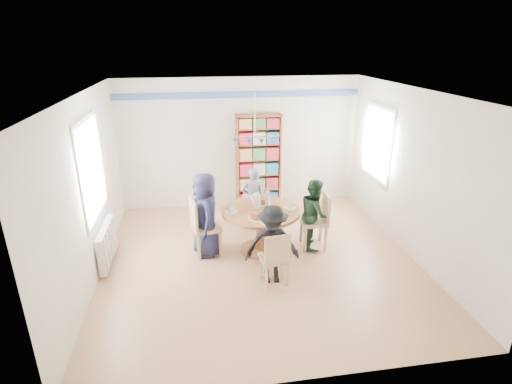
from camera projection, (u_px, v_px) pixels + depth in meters
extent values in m
plane|color=#A87B58|center=(260.00, 260.00, 6.55)|extent=(5.00, 5.00, 0.00)
plane|color=white|center=(261.00, 92.00, 5.58)|extent=(5.00, 5.00, 0.00)
plane|color=white|center=(240.00, 143.00, 8.37)|extent=(5.00, 0.00, 5.00)
plane|color=white|center=(305.00, 271.00, 3.76)|extent=(5.00, 0.00, 5.00)
plane|color=white|center=(88.00, 192.00, 5.70)|extent=(0.00, 5.00, 5.00)
plane|color=white|center=(413.00, 175.00, 6.43)|extent=(0.00, 5.00, 5.00)
cube|color=#355194|center=(240.00, 95.00, 7.99)|extent=(5.00, 0.02, 0.12)
cube|color=white|center=(91.00, 169.00, 5.88)|extent=(0.03, 1.32, 1.52)
cube|color=white|center=(92.00, 169.00, 5.89)|extent=(0.01, 1.20, 1.40)
cube|color=white|center=(378.00, 143.00, 7.56)|extent=(0.03, 1.12, 1.42)
cube|color=white|center=(377.00, 143.00, 7.55)|extent=(0.01, 1.00, 1.30)
cylinder|color=gold|center=(255.00, 113.00, 6.18)|extent=(0.01, 0.01, 0.75)
cylinder|color=gold|center=(255.00, 137.00, 6.31)|extent=(0.80, 0.02, 0.02)
cone|color=#3C63AA|center=(236.00, 142.00, 6.29)|extent=(0.11, 0.11, 0.10)
cone|color=#3C63AA|center=(249.00, 142.00, 6.32)|extent=(0.11, 0.11, 0.10)
cone|color=#3C63AA|center=(261.00, 141.00, 6.35)|extent=(0.11, 0.11, 0.10)
cone|color=#3C63AA|center=(273.00, 141.00, 6.38)|extent=(0.11, 0.11, 0.10)
cube|color=silver|center=(107.00, 244.00, 6.34)|extent=(0.10, 1.00, 0.60)
cube|color=silver|center=(106.00, 256.00, 5.98)|extent=(0.02, 0.06, 0.56)
cube|color=silver|center=(109.00, 250.00, 6.17)|extent=(0.02, 0.06, 0.56)
cube|color=silver|center=(111.00, 244.00, 6.35)|extent=(0.02, 0.06, 0.56)
cube|color=silver|center=(113.00, 238.00, 6.54)|extent=(0.02, 0.06, 0.56)
cube|color=silver|center=(115.00, 232.00, 6.72)|extent=(0.02, 0.06, 0.56)
cylinder|color=#935830|center=(261.00, 211.00, 6.61)|extent=(1.30, 1.30, 0.05)
cylinder|color=#935830|center=(261.00, 232.00, 6.74)|extent=(0.16, 0.16, 0.70)
cylinder|color=#935830|center=(261.00, 249.00, 6.86)|extent=(0.70, 0.70, 0.04)
cube|color=#D9B085|center=(206.00, 228.00, 6.61)|extent=(0.52, 0.52, 0.05)
cube|color=#D9B085|center=(194.00, 215.00, 6.45)|extent=(0.13, 0.44, 0.53)
cube|color=#D9B085|center=(220.00, 244.00, 6.60)|extent=(0.05, 0.05, 0.45)
cube|color=#D9B085|center=(215.00, 234.00, 6.92)|extent=(0.05, 0.05, 0.45)
cube|color=#D9B085|center=(199.00, 247.00, 6.49)|extent=(0.05, 0.05, 0.45)
cube|color=#D9B085|center=(194.00, 238.00, 6.80)|extent=(0.05, 0.05, 0.45)
cube|color=#D9B085|center=(314.00, 222.00, 6.85)|extent=(0.46, 0.46, 0.05)
cube|color=#D9B085|center=(326.00, 208.00, 6.77)|extent=(0.07, 0.43, 0.51)
cube|color=#D9B085|center=(301.00, 230.00, 7.08)|extent=(0.04, 0.04, 0.44)
cube|color=#D9B085|center=(305.00, 239.00, 6.76)|extent=(0.04, 0.04, 0.44)
cube|color=#D9B085|center=(320.00, 229.00, 7.11)|extent=(0.04, 0.04, 0.44)
cube|color=#D9B085|center=(325.00, 239.00, 6.79)|extent=(0.04, 0.04, 0.44)
cube|color=#D9B085|center=(251.00, 207.00, 7.57)|extent=(0.50, 0.50, 0.05)
cube|color=#D9B085|center=(253.00, 192.00, 7.65)|extent=(0.38, 0.17, 0.47)
cube|color=#D9B085|center=(241.00, 220.00, 7.54)|extent=(0.05, 0.05, 0.40)
cube|color=#D9B085|center=(258.00, 221.00, 7.48)|extent=(0.05, 0.05, 0.40)
cube|color=#D9B085|center=(245.00, 213.00, 7.82)|extent=(0.05, 0.05, 0.40)
cube|color=#D9B085|center=(261.00, 215.00, 7.77)|extent=(0.05, 0.05, 0.40)
cube|color=#D9B085|center=(274.00, 258.00, 5.82)|extent=(0.42, 0.42, 0.05)
cube|color=#D9B085|center=(278.00, 250.00, 5.58)|extent=(0.38, 0.08, 0.45)
cube|color=#D9B085|center=(280.00, 264.00, 6.07)|extent=(0.04, 0.04, 0.39)
cube|color=#D9B085|center=(261.00, 267.00, 6.00)|extent=(0.04, 0.04, 0.39)
cube|color=#D9B085|center=(287.00, 275.00, 5.79)|extent=(0.04, 0.04, 0.39)
cube|color=#D9B085|center=(267.00, 278.00, 5.72)|extent=(0.04, 0.04, 0.39)
imported|color=#171934|center=(206.00, 215.00, 6.51)|extent=(0.54, 0.75, 1.43)
imported|color=black|center=(314.00, 214.00, 6.80)|extent=(0.54, 0.66, 1.23)
imported|color=gray|center=(253.00, 199.00, 7.45)|extent=(0.45, 0.30, 1.22)
imported|color=black|center=(272.00, 245.00, 5.78)|extent=(0.82, 0.51, 1.22)
cube|color=brown|center=(237.00, 162.00, 8.34)|extent=(0.04, 0.28, 1.97)
cube|color=brown|center=(279.00, 160.00, 8.47)|extent=(0.04, 0.28, 1.97)
cube|color=brown|center=(258.00, 115.00, 8.06)|extent=(0.94, 0.28, 0.04)
cube|color=brown|center=(258.00, 203.00, 8.75)|extent=(0.94, 0.28, 0.06)
cube|color=brown|center=(257.00, 160.00, 8.53)|extent=(0.94, 0.02, 1.97)
cube|color=brown|center=(258.00, 188.00, 8.62)|extent=(0.88, 0.26, 0.02)
cube|color=brown|center=(258.00, 174.00, 8.51)|extent=(0.88, 0.26, 0.02)
cube|color=brown|center=(258.00, 159.00, 8.39)|extent=(0.88, 0.26, 0.02)
cube|color=brown|center=(258.00, 144.00, 8.27)|extent=(0.88, 0.26, 0.02)
cube|color=brown|center=(258.00, 128.00, 8.15)|extent=(0.88, 0.26, 0.02)
cube|color=#A81935|center=(246.00, 198.00, 8.64)|extent=(0.26, 0.21, 0.24)
cube|color=beige|center=(258.00, 197.00, 8.68)|extent=(0.26, 0.21, 0.24)
cube|color=#22517E|center=(271.00, 196.00, 8.72)|extent=(0.26, 0.21, 0.24)
cube|color=tan|center=(245.00, 184.00, 8.52)|extent=(0.26, 0.21, 0.24)
cube|color=#3F6739|center=(258.00, 183.00, 8.56)|extent=(0.26, 0.21, 0.24)
cube|color=maroon|center=(271.00, 182.00, 8.60)|extent=(0.26, 0.21, 0.24)
cube|color=#A81935|center=(245.00, 169.00, 8.40)|extent=(0.26, 0.21, 0.24)
cube|color=beige|center=(259.00, 168.00, 8.44)|extent=(0.26, 0.21, 0.24)
cube|color=#22517E|center=(272.00, 168.00, 8.48)|extent=(0.26, 0.21, 0.24)
cube|color=tan|center=(245.00, 154.00, 8.28)|extent=(0.26, 0.21, 0.24)
cube|color=#3F6739|center=(259.00, 153.00, 8.32)|extent=(0.26, 0.21, 0.24)
cube|color=maroon|center=(272.00, 153.00, 8.36)|extent=(0.26, 0.21, 0.24)
cube|color=#A81935|center=(245.00, 138.00, 8.16)|extent=(0.26, 0.21, 0.24)
cube|color=beige|center=(259.00, 138.00, 8.20)|extent=(0.26, 0.21, 0.24)
cube|color=#22517E|center=(272.00, 137.00, 8.25)|extent=(0.26, 0.21, 0.24)
cube|color=tan|center=(245.00, 123.00, 8.05)|extent=(0.26, 0.21, 0.20)
cube|color=#3F6739|center=(259.00, 123.00, 8.09)|extent=(0.26, 0.21, 0.20)
cube|color=maroon|center=(272.00, 122.00, 8.14)|extent=(0.26, 0.21, 0.20)
cylinder|color=white|center=(257.00, 202.00, 6.62)|extent=(0.12, 0.12, 0.25)
sphere|color=white|center=(257.00, 195.00, 6.58)|extent=(0.09, 0.09, 0.09)
cylinder|color=silver|center=(267.00, 199.00, 6.68)|extent=(0.07, 0.07, 0.29)
cylinder|color=#3C63AA|center=(267.00, 190.00, 6.62)|extent=(0.03, 0.03, 0.03)
cylinder|color=white|center=(261.00, 203.00, 6.87)|extent=(0.31, 0.31, 0.01)
cylinder|color=maroon|center=(261.00, 200.00, 6.85)|extent=(0.25, 0.25, 0.09)
cylinder|color=white|center=(258.00, 218.00, 6.30)|extent=(0.31, 0.31, 0.01)
cylinder|color=maroon|center=(258.00, 215.00, 6.28)|extent=(0.25, 0.25, 0.09)
cylinder|color=white|center=(231.00, 212.00, 6.52)|extent=(0.21, 0.21, 0.01)
imported|color=white|center=(231.00, 209.00, 6.51)|extent=(0.13, 0.13, 0.10)
cylinder|color=white|center=(290.00, 208.00, 6.67)|extent=(0.21, 0.21, 0.01)
imported|color=white|center=(290.00, 206.00, 6.65)|extent=(0.10, 0.10, 0.10)
cylinder|color=white|center=(256.00, 199.00, 7.05)|extent=(0.21, 0.21, 0.01)
imported|color=white|center=(256.00, 196.00, 7.04)|extent=(0.13, 0.13, 0.10)
cylinder|color=white|center=(266.00, 222.00, 6.14)|extent=(0.21, 0.21, 0.01)
imported|color=white|center=(266.00, 220.00, 6.13)|extent=(0.10, 0.10, 0.10)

